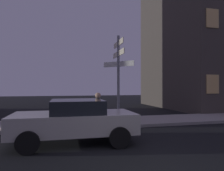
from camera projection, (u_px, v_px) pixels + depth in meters
name	position (u px, v px, depth m)	size (l,w,h in m)	color
sidewalk_kerb	(98.00, 123.00, 10.11)	(40.00, 2.62, 0.14)	#9E9991
signpost	(118.00, 70.00, 9.46)	(1.13, 1.79, 4.03)	gray
car_side_parked	(75.00, 120.00, 6.75)	(4.01, 2.10, 1.40)	beige
cyclist	(99.00, 115.00, 7.85)	(1.81, 0.37, 1.61)	black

